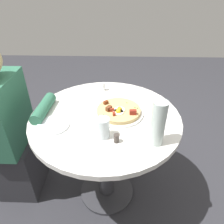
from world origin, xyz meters
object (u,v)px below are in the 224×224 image
Objects in this scene: pizza_plate at (119,113)px; water_bottle at (158,123)px; breakfast_pizza at (119,110)px; water_glass at (103,128)px; pepper_shaker at (116,138)px; person_seated at (10,137)px; bread_plate at (53,125)px; dining_table at (106,138)px; knife at (83,93)px; fork at (88,92)px; salt_shaker at (103,87)px.

water_bottle is at bearing -143.01° from pizza_plate.
water_glass reaches higher than breakfast_pizza.
pepper_shaker is at bearing -120.03° from water_glass.
person_seated is 0.45m from bread_plate.
bread_plate is at bearing 110.10° from dining_table.
water_bottle is 0.22m from pepper_shaker.
water_bottle is (-0.27, -0.91, 0.34)m from person_seated.
person_seated is 0.57m from knife.
breakfast_pizza is 0.32m from water_bottle.
person_seated is at bearing 69.43° from pepper_shaker.
water_glass reaches higher than pepper_shaker.
water_glass is at bearing 177.14° from knife.
dining_table is 0.30m from pepper_shaker.
pizza_plate is (-0.02, -0.72, 0.22)m from person_seated.
knife is 3.92× the size of pepper_shaker.
dining_table is at bearing -94.02° from person_seated.
pepper_shaker is (-0.00, 0.19, -0.10)m from water_bottle.
fork is at bearing 15.93° from water_glass.
pepper_shaker reaches higher than bread_plate.
pizza_plate is 1.13× the size of breakfast_pizza.
salt_shaker is at bearing 20.56° from pizza_plate.
knife is at bearing 90.00° from fork.
water_bottle is at bearing -98.25° from water_glass.
person_seated is at bearing 70.56° from water_glass.
pizza_plate is at bearing -157.22° from knife.
bread_plate is 0.57m from water_bottle.
dining_table is 0.29m from water_glass.
pizza_plate is 2.64× the size of water_glass.
salt_shaker reaches higher than knife.
salt_shaker is at bearing 10.39° from pepper_shaker.
person_seated is 0.80m from pepper_shaker.
pizza_plate is 0.25m from pepper_shaker.
knife is (-0.01, 0.03, 0.00)m from fork.
dining_table is 8.02× the size of water_glass.
knife is at bearing 20.26° from water_glass.
fork is (0.25, 0.21, -0.02)m from breakfast_pizza.
knife is at bearing 32.34° from dining_table.
person_seated reaches higher than water_bottle.
knife is 0.15m from salt_shaker.
breakfast_pizza is at bearing -163.32° from fork.
pepper_shaker is (-0.54, -0.10, -0.01)m from salt_shaker.
water_glass is at bearing -176.83° from salt_shaker.
water_glass is 2.41× the size of pepper_shaker.
water_bottle is at bearing -89.25° from pepper_shaker.
knife is at bearing -65.55° from person_seated.
breakfast_pizza is 0.33m from fork.
pizza_plate is at bearing -21.49° from water_glass.
pizza_plate is 0.02m from breakfast_pizza.
person_seated reaches higher than knife.
dining_table is 3.44× the size of breakfast_pizza.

